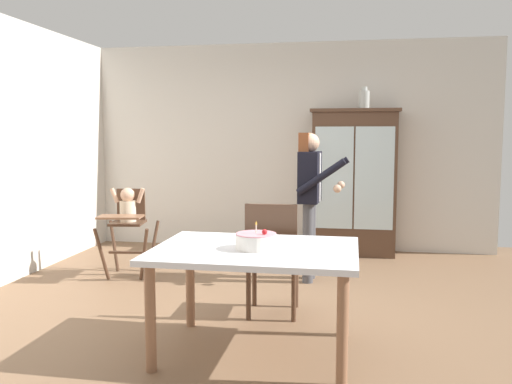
{
  "coord_description": "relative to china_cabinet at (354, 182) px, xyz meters",
  "views": [
    {
      "loc": [
        0.8,
        -4.43,
        1.51
      ],
      "look_at": [
        -0.1,
        0.7,
        0.95
      ],
      "focal_mm": 37.48,
      "sensor_mm": 36.0,
      "label": 1
    }
  ],
  "objects": [
    {
      "name": "dining_chair_far_side",
      "position": [
        -0.67,
        -2.53,
        -0.36
      ],
      "size": [
        0.46,
        0.46,
        0.96
      ],
      "rotation": [
        0.0,
        0.0,
        3.19
      ],
      "color": "#4C3323",
      "rests_on": "ground_plane"
    },
    {
      "name": "adult_person",
      "position": [
        -0.45,
        -1.35,
        0.05
      ],
      "size": [
        0.52,
        0.51,
        1.53
      ],
      "rotation": [
        0.0,
        0.0,
        1.5
      ],
      "color": "#47474C",
      "rests_on": "ground_plane"
    },
    {
      "name": "ground_plane",
      "position": [
        -0.86,
        -2.37,
        -0.92
      ],
      "size": [
        6.24,
        6.24,
        0.0
      ],
      "primitive_type": "plane",
      "color": "brown"
    },
    {
      "name": "dining_table",
      "position": [
        -0.68,
        -3.26,
        -0.27
      ],
      "size": [
        1.39,
        1.03,
        0.74
      ],
      "color": "silver",
      "rests_on": "ground_plane"
    },
    {
      "name": "china_cabinet",
      "position": [
        0.0,
        0.0,
        0.0
      ],
      "size": [
        1.09,
        0.48,
        1.83
      ],
      "color": "#4C3323",
      "rests_on": "ground_plane"
    },
    {
      "name": "birthday_cake",
      "position": [
        -0.67,
        -3.3,
        -0.13
      ],
      "size": [
        0.28,
        0.28,
        0.19
      ],
      "color": "white",
      "rests_on": "dining_table"
    },
    {
      "name": "wall_back",
      "position": [
        -0.86,
        0.26,
        0.43
      ],
      "size": [
        5.32,
        0.06,
        2.7
      ],
      "primitive_type": "cube",
      "color": "beige",
      "rests_on": "ground_plane"
    },
    {
      "name": "high_chair_with_toddler",
      "position": [
        -2.38,
        -1.48,
        -0.27
      ],
      "size": [
        0.65,
        0.74,
        0.95
      ],
      "rotation": [
        0.0,
        0.0,
        0.14
      ],
      "color": "#4C3323",
      "rests_on": "ground_plane"
    },
    {
      "name": "ceramic_vase",
      "position": [
        0.11,
        0.0,
        1.03
      ],
      "size": [
        0.13,
        0.13,
        0.27
      ],
      "color": "#B2B7B2",
      "rests_on": "china_cabinet"
    }
  ]
}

